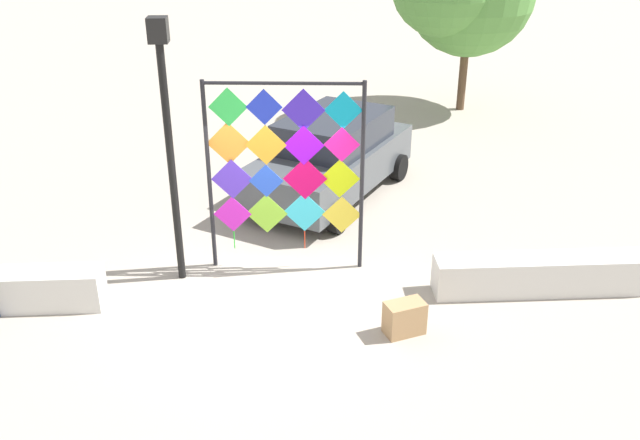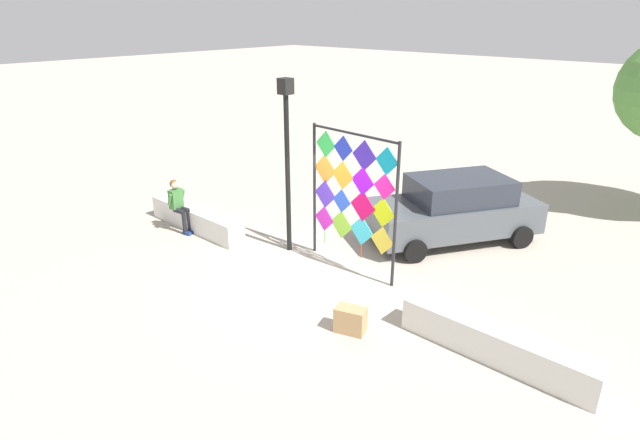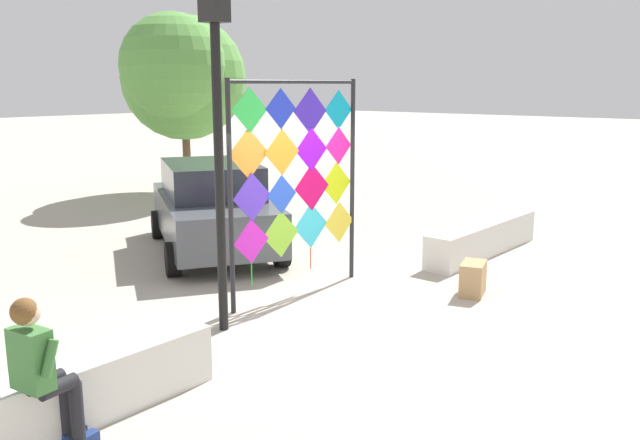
{
  "view_description": "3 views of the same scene",
  "coord_description": "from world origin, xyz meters",
  "px_view_note": "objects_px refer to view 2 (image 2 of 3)",
  "views": [
    {
      "loc": [
        0.24,
        -9.54,
        5.86
      ],
      "look_at": [
        0.8,
        0.38,
        1.08
      ],
      "focal_mm": 38.87,
      "sensor_mm": 36.0,
      "label": 1
    },
    {
      "loc": [
        7.09,
        -7.82,
        5.62
      ],
      "look_at": [
        -0.22,
        0.31,
        1.22
      ],
      "focal_mm": 29.29,
      "sensor_mm": 36.0,
      "label": 2
    },
    {
      "loc": [
        -6.98,
        -5.7,
        3.13
      ],
      "look_at": [
        0.17,
        0.31,
        1.23
      ],
      "focal_mm": 37.33,
      "sensor_mm": 36.0,
      "label": 3
    }
  ],
  "objects_px": {
    "seated_vendor": "(179,202)",
    "kite_display_rack": "(352,191)",
    "parked_car": "(454,209)",
    "lamp_post": "(287,147)",
    "cardboard_box_large": "(350,320)"
  },
  "relations": [
    {
      "from": "seated_vendor",
      "to": "parked_car",
      "type": "relative_size",
      "value": 0.31
    },
    {
      "from": "parked_car",
      "to": "lamp_post",
      "type": "bearing_deg",
      "value": -129.41
    },
    {
      "from": "kite_display_rack",
      "to": "parked_car",
      "type": "bearing_deg",
      "value": 72.27
    },
    {
      "from": "seated_vendor",
      "to": "cardboard_box_large",
      "type": "bearing_deg",
      "value": -5.71
    },
    {
      "from": "kite_display_rack",
      "to": "lamp_post",
      "type": "distance_m",
      "value": 1.93
    },
    {
      "from": "seated_vendor",
      "to": "kite_display_rack",
      "type": "bearing_deg",
      "value": 16.77
    },
    {
      "from": "parked_car",
      "to": "cardboard_box_large",
      "type": "bearing_deg",
      "value": -82.16
    },
    {
      "from": "cardboard_box_large",
      "to": "lamp_post",
      "type": "distance_m",
      "value": 4.55
    },
    {
      "from": "parked_car",
      "to": "lamp_post",
      "type": "height_order",
      "value": "lamp_post"
    },
    {
      "from": "kite_display_rack",
      "to": "lamp_post",
      "type": "relative_size",
      "value": 0.76
    },
    {
      "from": "kite_display_rack",
      "to": "seated_vendor",
      "type": "xyz_separation_m",
      "value": [
        -4.77,
        -1.44,
        -1.03
      ]
    },
    {
      "from": "kite_display_rack",
      "to": "cardboard_box_large",
      "type": "height_order",
      "value": "kite_display_rack"
    },
    {
      "from": "cardboard_box_large",
      "to": "kite_display_rack",
      "type": "bearing_deg",
      "value": 128.71
    },
    {
      "from": "seated_vendor",
      "to": "parked_car",
      "type": "bearing_deg",
      "value": 37.85
    },
    {
      "from": "kite_display_rack",
      "to": "parked_car",
      "type": "distance_m",
      "value": 3.34
    }
  ]
}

